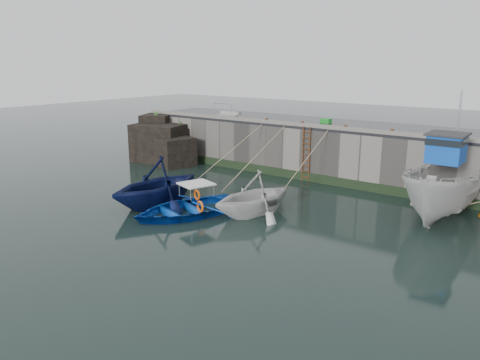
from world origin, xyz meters
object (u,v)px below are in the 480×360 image
Objects in this scene: bollard_e at (458,138)px; bollard_d at (392,132)px; ladder at (306,154)px; bollard_b at (302,124)px; boat_near_blue at (187,214)px; bollard_a at (267,121)px; bollard_c at (345,128)px; fish_crate at (326,121)px; boat_near_white at (157,205)px; boat_far_white at (445,189)px; boat_near_blacktrim at (254,213)px.

bollard_d is at bearing 180.00° from bollard_e.
ladder is 11.43× the size of bollard_b.
bollard_a is (-1.67, 9.01, 3.30)m from boat_near_blue.
fish_crate is at bearing 137.53° from bollard_c.
boat_near_white is 18.21× the size of bollard_d.
ladder is 11.43× the size of bollard_a.
bollard_a is 1.00× the size of bollard_d.
boat_far_white is 4.41m from bollard_d.
bollard_e reaches higher than boat_near_white.
bollard_b reaches higher than ladder.
bollard_e is (5.80, 0.00, 0.00)m from bollard_c.
boat_near_white is 18.21× the size of bollard_b.
bollard_b and bollard_d have the same top height.
fish_crate reaches higher than bollard_b.
bollard_a and bollard_c have the same top height.
bollard_c is at bearing 94.57° from boat_near_blacktrim.
bollard_e is (-0.10, 2.06, 2.08)m from boat_far_white.
bollard_a is 7.80m from bollard_d.
fish_crate is 2.25× the size of bollard_d.
bollard_a is at bearing 180.00° from bollard_c.
fish_crate is 2.25× the size of bollard_e.
bollard_c reaches higher than ladder.
fish_crate is at bearing 110.44° from boat_near_blacktrim.
boat_near_blacktrim is 15.67× the size of bollard_e.
boat_near_blue is 11.38m from bollard_d.
ladder is at bearing 167.47° from boat_far_white.
ladder is at bearing -84.06° from fish_crate.
boat_far_white is 11.47m from bollard_a.
bollard_b is (-1.55, 7.09, 3.30)m from boat_near_blacktrim.
boat_near_white is 12.57m from bollard_d.
bollard_e is at bearing -8.59° from fish_crate.
bollard_d is at bearing -17.23° from fish_crate.
boat_near_blue is at bearing -111.39° from bollard_c.
ladder is 11.43× the size of bollard_c.
boat_near_blue is 11.59m from fish_crate.
ladder is 8.92m from boat_near_blue.
bollard_b is at bearing 180.00° from bollard_e.
bollard_d is (4.80, 0.34, 1.71)m from ladder.
boat_near_white is 18.21× the size of bollard_c.
fish_crate is (1.31, 11.04, 3.30)m from boat_near_blue.
boat_near_white is at bearing -150.33° from boat_far_white.
bollard_b is 8.50m from bollard_e.
boat_far_white is 27.05× the size of bollard_a.
bollard_e is at bearing 62.59° from boat_near_blue.
fish_crate is (-8.11, 4.08, 2.08)m from boat_far_white.
bollard_e reaches higher than boat_near_blacktrim.
bollard_d is at bearing 0.00° from bollard_b.
boat_far_white is 9.32m from fish_crate.
bollard_b is at bearing 180.00° from bollard_c.
bollard_e is (8.01, -2.03, -0.00)m from fish_crate.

